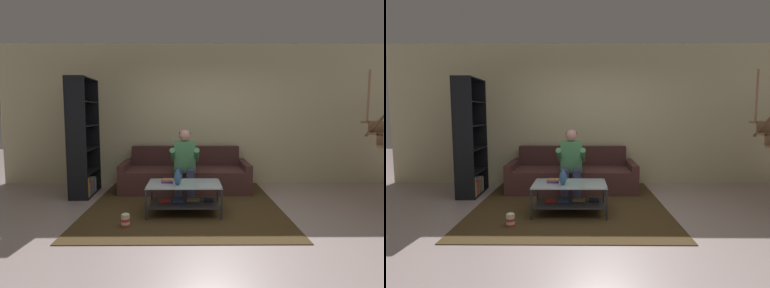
# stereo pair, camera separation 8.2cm
# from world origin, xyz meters

# --- Properties ---
(ground) EXTENTS (16.80, 16.80, 0.00)m
(ground) POSITION_xyz_m (0.00, 0.00, 0.00)
(ground) COLOR #AF9B99
(back_partition) EXTENTS (8.40, 0.12, 2.90)m
(back_partition) POSITION_xyz_m (0.00, 2.46, 1.45)
(back_partition) COLOR beige
(back_partition) RESTS_ON ground
(couch) EXTENTS (2.42, 0.93, 0.82)m
(couch) POSITION_xyz_m (-0.38, 1.89, 0.28)
(couch) COLOR #4D2C2B
(couch) RESTS_ON ground
(person_seated_center) EXTENTS (0.50, 0.58, 1.20)m
(person_seated_center) POSITION_xyz_m (-0.38, 1.35, 0.66)
(person_seated_center) COLOR #383D5F
(person_seated_center) RESTS_ON ground
(coffee_table) EXTENTS (1.08, 0.64, 0.46)m
(coffee_table) POSITION_xyz_m (-0.37, 0.52, 0.30)
(coffee_table) COLOR #A9C1CB
(coffee_table) RESTS_ON ground
(area_rug) EXTENTS (3.00, 3.33, 0.01)m
(area_rug) POSITION_xyz_m (-0.37, 1.08, 0.01)
(area_rug) COLOR #47361D
(area_rug) RESTS_ON ground
(vase) EXTENTS (0.11, 0.11, 0.24)m
(vase) POSITION_xyz_m (-0.47, 0.40, 0.57)
(vase) COLOR #335E8D
(vase) RESTS_ON coffee_table
(book_stack) EXTENTS (0.19, 0.17, 0.05)m
(book_stack) POSITION_xyz_m (-0.62, 0.56, 0.49)
(book_stack) COLOR purple
(book_stack) RESTS_ON coffee_table
(bookshelf) EXTENTS (0.37, 0.88, 2.11)m
(bookshelf) POSITION_xyz_m (-2.25, 1.55, 0.82)
(bookshelf) COLOR black
(bookshelf) RESTS_ON ground
(popcorn_tub) EXTENTS (0.11, 0.11, 0.19)m
(popcorn_tub) POSITION_xyz_m (-1.14, -0.03, 0.09)
(popcorn_tub) COLOR red
(popcorn_tub) RESTS_ON ground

